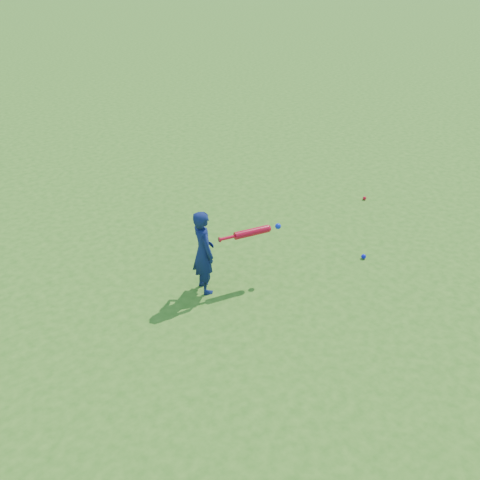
{
  "coord_description": "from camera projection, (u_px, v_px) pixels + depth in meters",
  "views": [
    {
      "loc": [
        -3.24,
        -5.11,
        3.98
      ],
      "look_at": [
        0.42,
        -0.52,
        0.61
      ],
      "focal_mm": 40.0,
      "sensor_mm": 36.0,
      "label": 1
    }
  ],
  "objects": [
    {
      "name": "ground",
      "position": [
        192.0,
        274.0,
        7.2
      ],
      "size": [
        80.0,
        80.0,
        0.0
      ],
      "primitive_type": "plane",
      "color": "#37701A",
      "rests_on": "ground"
    },
    {
      "name": "ground_ball_red",
      "position": [
        364.0,
        198.0,
        9.19
      ],
      "size": [
        0.06,
        0.06,
        0.06
      ],
      "primitive_type": "sphere",
      "color": "red",
      "rests_on": "ground"
    },
    {
      "name": "child",
      "position": [
        203.0,
        252.0,
        6.61
      ],
      "size": [
        0.35,
        0.46,
        1.12
      ],
      "primitive_type": "imported",
      "rotation": [
        0.0,
        0.0,
        1.34
      ],
      "color": "#101B4F",
      "rests_on": "ground"
    },
    {
      "name": "bat_swing",
      "position": [
        254.0,
        232.0,
        6.74
      ],
      "size": [
        0.85,
        0.26,
        0.1
      ],
      "rotation": [
        0.0,
        0.0,
        -0.23
      ],
      "color": "red",
      "rests_on": "ground"
    },
    {
      "name": "ground_ball_blue",
      "position": [
        364.0,
        256.0,
        7.52
      ],
      "size": [
        0.07,
        0.07,
        0.07
      ],
      "primitive_type": "sphere",
      "color": "#0C10CC",
      "rests_on": "ground"
    }
  ]
}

